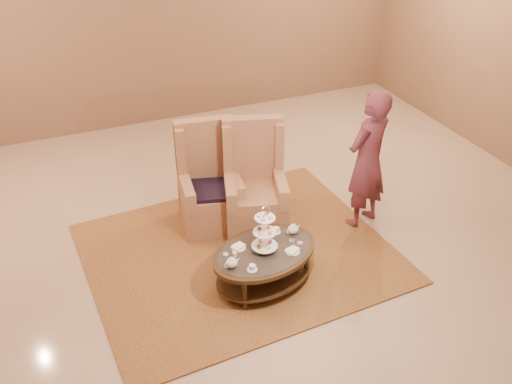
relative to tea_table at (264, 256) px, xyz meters
name	(u,v)px	position (x,y,z in m)	size (l,w,h in m)	color
ground	(263,265)	(0.10, 0.26, -0.34)	(8.00, 8.00, 0.00)	tan
ceiling	(263,265)	(0.10, 0.26, -0.34)	(8.00, 8.00, 0.02)	white
wall_back	(154,9)	(0.10, 4.26, 1.41)	(8.00, 0.04, 3.50)	#825F47
rug	(239,253)	(-0.06, 0.55, -0.33)	(3.31, 2.81, 0.02)	olive
tea_table	(264,256)	(0.00, 0.00, 0.00)	(1.28, 1.03, 0.94)	black
armchair_left	(209,190)	(-0.14, 1.27, 0.07)	(0.75, 0.77, 1.23)	#A9724F
armchair_right	(254,191)	(0.33, 1.04, 0.08)	(0.85, 0.87, 1.26)	#A9724F
person	(367,160)	(1.49, 0.56, 0.48)	(0.70, 0.58, 1.65)	#5E2835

